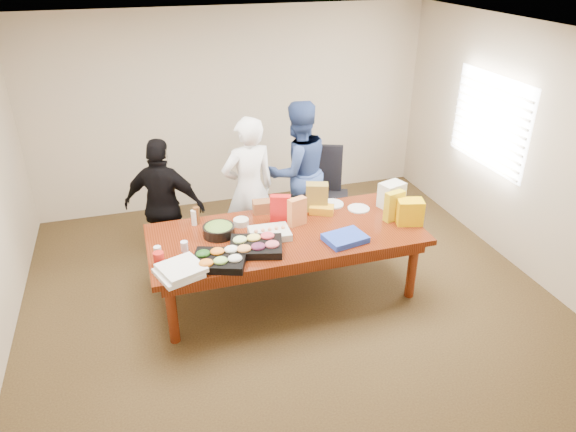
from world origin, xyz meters
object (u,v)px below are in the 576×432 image
object	(u,v)px
office_chair	(329,195)
salad_bowl	(219,231)
sheet_cake	(270,233)
person_center	(249,189)
conference_table	(286,263)
person_right	(297,172)

from	to	relation	value
office_chair	salad_bowl	xyz separation A→B (m)	(-1.57, -0.96, 0.25)
office_chair	sheet_cake	size ratio (longest dim) A/B	2.72
person_center	sheet_cake	distance (m)	0.93
office_chair	conference_table	bearing A→B (deg)	-107.47
person_right	person_center	bearing A→B (deg)	13.09
person_center	sheet_cake	bearing A→B (deg)	80.55
office_chair	person_right	xyz separation A→B (m)	(-0.39, 0.10, 0.34)
office_chair	salad_bowl	size ratio (longest dim) A/B	3.36
person_right	salad_bowl	distance (m)	1.58
person_right	salad_bowl	size ratio (longest dim) A/B	5.42
conference_table	sheet_cake	xyz separation A→B (m)	(-0.19, -0.04, 0.41)
sheet_cake	office_chair	bearing A→B (deg)	48.98
conference_table	person_center	xyz separation A→B (m)	(-0.18, 0.89, 0.49)
person_right	sheet_cake	bearing A→B (deg)	50.18
salad_bowl	office_chair	bearing A→B (deg)	31.43
salad_bowl	person_right	bearing A→B (deg)	41.83
sheet_cake	salad_bowl	size ratio (longest dim) A/B	1.24
conference_table	person_right	world-z (taller)	person_right
conference_table	person_center	size ratio (longest dim) A/B	1.62
conference_table	person_center	bearing A→B (deg)	101.34
person_right	salad_bowl	bearing A→B (deg)	31.41
office_chair	person_right	size ratio (longest dim) A/B	0.62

